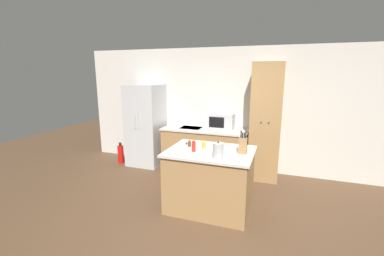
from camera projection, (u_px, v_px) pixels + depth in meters
The scene contains 14 objects.
ground_plane at pixel (206, 225), 3.58m from camera, with size 14.00×14.00×0.00m, color brown.
wall_back at pixel (238, 110), 5.44m from camera, with size 7.20×0.06×2.60m.
refrigerator at pixel (146, 125), 5.83m from camera, with size 0.74×0.74×1.82m.
back_counter at pixel (205, 150), 5.49m from camera, with size 1.80×0.70×0.93m.
pantry_cabinet at pixel (266, 122), 4.98m from camera, with size 0.57×0.61×2.28m.
kitchen_island at pixel (210, 179), 3.97m from camera, with size 1.29×0.98×0.93m.
microwave at pixel (221, 121), 5.39m from camera, with size 0.52×0.34×0.31m.
knife_block at pixel (243, 145), 3.69m from camera, with size 0.11×0.08×0.34m.
spice_bottle_tall_dark at pixel (204, 145), 3.96m from camera, with size 0.06×0.06×0.12m.
spice_bottle_short_red at pixel (194, 147), 3.80m from camera, with size 0.06×0.06×0.16m.
spice_bottle_amber_oil at pixel (189, 144), 4.06m from camera, with size 0.05×0.05×0.10m.
spice_bottle_green_herb at pixel (187, 147), 3.85m from camera, with size 0.04×0.04×0.12m.
kettle at pixel (218, 151), 3.50m from camera, with size 0.15×0.15×0.24m.
fire_extinguisher at pixel (121, 154), 6.00m from camera, with size 0.13×0.13×0.49m.
Camera 1 is at (0.89, -3.09, 2.09)m, focal length 24.00 mm.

